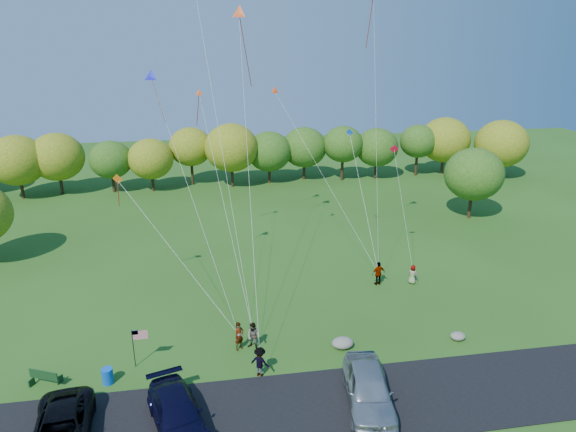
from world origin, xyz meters
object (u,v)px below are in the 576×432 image
object	(u,v)px
minivan_silver	(368,389)
flyer_c	(260,362)
minivan_dark	(62,430)
flyer_e	(413,274)
park_bench	(44,377)
flyer_b	(253,336)
flyer_d	(379,273)
minivan_navy	(177,414)
flyer_a	(239,336)
trash_barrel	(108,376)

from	to	relation	value
minivan_silver	flyer_c	size ratio (longest dim) A/B	3.18
minivan_dark	flyer_e	xyz separation A→B (m)	(22.76, 13.08, -0.08)
park_bench	flyer_b	bearing A→B (deg)	31.94
minivan_silver	park_bench	bearing A→B (deg)	173.77
flyer_b	flyer_e	world-z (taller)	flyer_b
minivan_silver	flyer_d	bearing A→B (deg)	77.49
minivan_navy	flyer_a	distance (m)	7.15
flyer_b	flyer_c	distance (m)	2.71
flyer_b	flyer_d	xyz separation A→B (m)	(10.39, 6.96, 0.07)
minivan_navy	flyer_b	xyz separation A→B (m)	(4.38, 6.17, 0.02)
minivan_dark	minivan_silver	bearing A→B (deg)	-4.92
flyer_b	flyer_d	world-z (taller)	flyer_d
flyer_c	flyer_e	xyz separation A→B (m)	(12.97, 9.41, -0.14)
minivan_silver	trash_barrel	bearing A→B (deg)	171.78
minivan_navy	flyer_d	world-z (taller)	flyer_d
minivan_dark	flyer_e	size ratio (longest dim) A/B	3.70
minivan_dark	flyer_c	world-z (taller)	flyer_c
trash_barrel	flyer_b	bearing A→B (deg)	13.52
flyer_a	flyer_e	bearing A→B (deg)	-13.30
flyer_b	minivan_navy	bearing A→B (deg)	-90.34
minivan_dark	minivan_navy	size ratio (longest dim) A/B	1.03
minivan_dark	trash_barrel	size ratio (longest dim) A/B	6.09
flyer_b	flyer_d	bearing A→B (deg)	68.84
flyer_a	flyer_c	world-z (taller)	flyer_a
flyer_a	flyer_e	size ratio (longest dim) A/B	1.21
minivan_navy	flyer_c	world-z (taller)	flyer_c
minivan_dark	flyer_c	size ratio (longest dim) A/B	3.14
flyer_d	park_bench	bearing A→B (deg)	11.12
minivan_dark	flyer_c	distance (m)	10.46
flyer_a	flyer_c	size ratio (longest dim) A/B	1.03
flyer_d	flyer_c	bearing A→B (deg)	33.12
flyer_b	trash_barrel	size ratio (longest dim) A/B	1.89
minivan_dark	minivan_navy	xyz separation A→B (m)	(5.32, 0.21, 0.01)
minivan_dark	flyer_a	size ratio (longest dim) A/B	3.04
flyer_c	park_bench	world-z (taller)	flyer_c
flyer_a	minivan_navy	bearing A→B (deg)	-158.10
flyer_d	trash_barrel	bearing A→B (deg)	15.50
flyer_d	park_bench	xyz separation A→B (m)	(-22.14, -8.59, -0.42)
minivan_navy	flyer_e	xyz separation A→B (m)	(17.44, 12.87, -0.09)
minivan_silver	trash_barrel	size ratio (longest dim) A/B	6.17
flyer_e	trash_barrel	xyz separation A→B (m)	(-21.41, -8.71, -0.30)
flyer_a	flyer_b	distance (m)	0.88
trash_barrel	park_bench	bearing A→B (deg)	173.62
minivan_dark	flyer_c	bearing A→B (deg)	14.68
minivan_dark	minivan_silver	distance (m)	15.06
flyer_d	park_bench	size ratio (longest dim) A/B	1.09
flyer_d	flyer_e	size ratio (longest dim) A/B	1.24
minivan_silver	trash_barrel	distance (m)	14.32
minivan_dark	park_bench	world-z (taller)	minivan_dark
minivan_dark	flyer_d	bearing A→B (deg)	27.72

